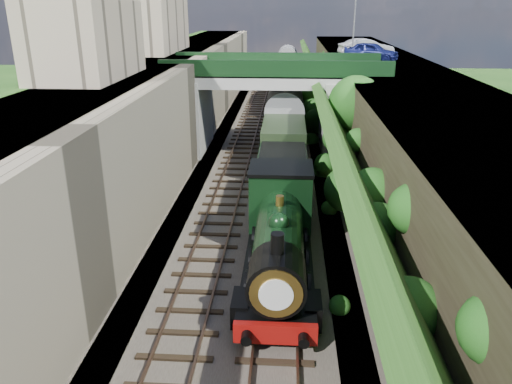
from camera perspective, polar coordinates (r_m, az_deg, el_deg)
name	(u,v)px	position (r m, az deg, el deg)	size (l,w,h in m)	color
ground	(239,354)	(17.28, -2.00, -18.07)	(160.00, 160.00, 0.00)	#1E4714
trackbed	(266,166)	(35.10, 1.17, 2.94)	(10.00, 90.00, 0.20)	#473F38
retaining_wall	(186,118)	(34.88, -7.95, 8.41)	(1.00, 90.00, 7.00)	#756B56
street_plateau_left	(136,117)	(35.75, -13.52, 8.34)	(6.00, 90.00, 7.00)	#262628
street_plateau_right	(408,126)	(35.20, 16.97, 7.20)	(8.00, 90.00, 6.25)	#262628
embankment_slope	(341,135)	(33.53, 9.71, 6.48)	(4.67, 90.00, 6.43)	#1E4714
track_left	(238,164)	(35.20, -2.09, 3.22)	(2.50, 90.00, 0.20)	black
track_right	(283,165)	(35.03, 3.13, 3.12)	(2.50, 90.00, 0.20)	black
road_bridge	(282,100)	(38.00, 2.94, 10.47)	(16.00, 6.40, 7.25)	gray
building_far	(147,14)	(45.01, -12.39, 19.23)	(5.00, 10.00, 6.00)	gray
building_near	(86,40)	(29.55, -18.81, 16.15)	(4.00, 8.00, 4.00)	gray
tree	(357,105)	(33.43, 11.49, 9.67)	(3.60, 3.80, 6.60)	black
lamppost	(355,19)	(46.36, 11.24, 18.80)	(0.87, 0.15, 6.00)	gray
car_blue	(371,51)	(45.02, 13.04, 15.38)	(1.84, 4.57, 1.56)	navy
car_silver	(366,48)	(48.29, 12.48, 15.79)	(1.71, 4.90, 1.62)	#B3B4B8
locomotive	(279,239)	(20.33, 2.65, -5.36)	(3.10, 10.22, 3.83)	black
tender	(282,184)	(27.22, 2.97, 0.94)	(2.70, 6.00, 3.05)	black
coach_front	(285,124)	(39.22, 3.28, 7.76)	(2.90, 18.00, 3.70)	black
coach_middle	(286,87)	(57.69, 3.49, 11.94)	(2.90, 18.00, 3.70)	black
coach_rear	(287,67)	(76.33, 3.60, 14.09)	(2.90, 18.00, 3.70)	black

